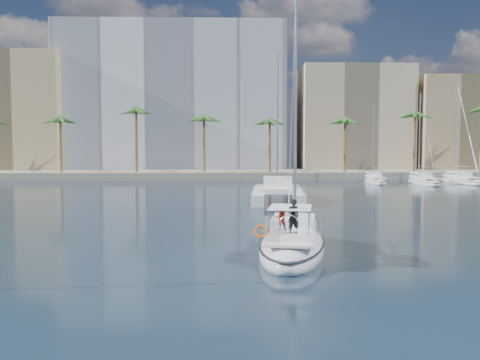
{
  "coord_description": "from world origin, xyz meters",
  "views": [
    {
      "loc": [
        -2.38,
        -30.96,
        5.97
      ],
      "look_at": [
        -1.38,
        1.5,
        3.7
      ],
      "focal_mm": 40.0,
      "sensor_mm": 36.0,
      "label": 1
    }
  ],
  "objects": [
    {
      "name": "moored_yacht_b",
      "position": [
        26.5,
        45.0,
        0.0
      ],
      "size": [
        3.32,
        10.83,
        13.72
      ],
      "primitive_type": null,
      "rotation": [
        0.0,
        0.0,
        -0.02
      ],
      "color": "silver",
      "rests_on": "ground"
    },
    {
      "name": "seagull",
      "position": [
        1.49,
        1.11,
        0.34
      ],
      "size": [
        1.06,
        0.46,
        0.2
      ],
      "color": "silver",
      "rests_on": "ground"
    },
    {
      "name": "ground",
      "position": [
        0.0,
        0.0,
        0.0
      ],
      "size": [
        160.0,
        160.0,
        0.0
      ],
      "primitive_type": "plane",
      "color": "black",
      "rests_on": "ground"
    },
    {
      "name": "palm_right",
      "position": [
        34.0,
        57.0,
        10.28
      ],
      "size": [
        3.6,
        3.6,
        12.3
      ],
      "color": "brown",
      "rests_on": "ground"
    },
    {
      "name": "catamaran",
      "position": [
        3.1,
        22.81,
        1.1
      ],
      "size": [
        5.94,
        10.65,
        15.19
      ],
      "rotation": [
        0.0,
        0.0,
        -0.08
      ],
      "color": "silver",
      "rests_on": "ground"
    },
    {
      "name": "building_modern",
      "position": [
        -12.0,
        73.0,
        14.0
      ],
      "size": [
        42.0,
        16.0,
        28.0
      ],
      "primitive_type": "cube",
      "color": "silver",
      "rests_on": "ground"
    },
    {
      "name": "building_tan_left",
      "position": [
        -42.0,
        69.0,
        11.0
      ],
      "size": [
        22.0,
        14.0,
        22.0
      ],
      "primitive_type": "cube",
      "color": "tan",
      "rests_on": "ground"
    },
    {
      "name": "palm_centre",
      "position": [
        0.0,
        57.0,
        10.28
      ],
      "size": [
        3.6,
        3.6,
        12.3
      ],
      "color": "brown",
      "rests_on": "ground"
    },
    {
      "name": "building_beige",
      "position": [
        22.0,
        70.0,
        10.0
      ],
      "size": [
        20.0,
        14.0,
        20.0
      ],
      "primitive_type": "cube",
      "color": "tan",
      "rests_on": "ground"
    },
    {
      "name": "building_tan_right",
      "position": [
        42.0,
        68.0,
        9.0
      ],
      "size": [
        18.0,
        12.0,
        18.0
      ],
      "primitive_type": "cube",
      "color": "tan",
      "rests_on": "ground"
    },
    {
      "name": "palm_left",
      "position": [
        -34.0,
        57.0,
        10.28
      ],
      "size": [
        3.6,
        3.6,
        12.3
      ],
      "color": "brown",
      "rests_on": "ground"
    },
    {
      "name": "moored_yacht_c",
      "position": [
        33.0,
        47.0,
        0.0
      ],
      "size": [
        3.98,
        12.33,
        15.54
      ],
      "primitive_type": null,
      "rotation": [
        0.0,
        0.0,
        0.03
      ],
      "color": "silver",
      "rests_on": "ground"
    },
    {
      "name": "quay",
      "position": [
        0.0,
        61.0,
        0.6
      ],
      "size": [
        120.0,
        14.0,
        1.2
      ],
      "primitive_type": "cube",
      "color": "gray",
      "rests_on": "ground"
    },
    {
      "name": "moored_yacht_a",
      "position": [
        20.0,
        47.0,
        0.0
      ],
      "size": [
        3.37,
        9.52,
        11.9
      ],
      "primitive_type": null,
      "rotation": [
        0.0,
        0.0,
        -0.07
      ],
      "color": "silver",
      "rests_on": "ground"
    },
    {
      "name": "main_sloop",
      "position": [
        1.33,
        -2.58,
        0.51
      ],
      "size": [
        5.37,
        11.35,
        16.19
      ],
      "rotation": [
        0.0,
        0.0,
        -0.18
      ],
      "color": "silver",
      "rests_on": "ground"
    }
  ]
}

